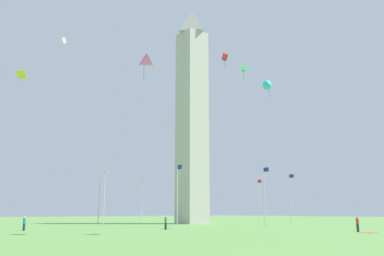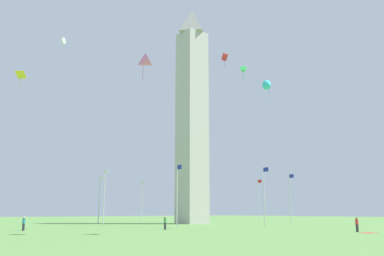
{
  "view_description": "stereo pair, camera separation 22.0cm",
  "coord_description": "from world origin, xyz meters",
  "px_view_note": "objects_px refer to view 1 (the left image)",
  "views": [
    {
      "loc": [
        61.61,
        -48.47,
        2.14
      ],
      "look_at": [
        0.0,
        0.0,
        17.9
      ],
      "focal_mm": 39.09,
      "sensor_mm": 36.0,
      "label": 1
    },
    {
      "loc": [
        61.74,
        -48.3,
        2.14
      ],
      "look_at": [
        0.0,
        0.0,
        17.9
      ],
      "focal_mm": 39.09,
      "sensor_mm": 36.0,
      "label": 2
    }
  ],
  "objects_px": {
    "kite_green_delta": "(244,71)",
    "picnic_blanket_near_first_person": "(369,233)",
    "flagpole_ne": "(290,196)",
    "person_teal_shirt": "(24,224)",
    "flagpole_n": "(264,194)",
    "flagpole_s": "(142,199)",
    "flagpole_nw": "(178,192)",
    "flagpole_se": "(201,200)",
    "flagpole_w": "(104,194)",
    "obelisk_monument": "(192,112)",
    "flagpole_e": "(258,199)",
    "kite_yellow_diamond": "(21,75)",
    "kite_pink_delta": "(144,62)",
    "person_green_shirt": "(166,223)",
    "kite_white_box": "(64,41)",
    "flagpole_sw": "(99,197)",
    "kite_red_box": "(225,57)",
    "person_red_shirt": "(358,224)"
  },
  "relations": [
    {
      "from": "kite_green_delta",
      "to": "flagpole_nw",
      "type": "bearing_deg",
      "value": -127.64
    },
    {
      "from": "kite_green_delta",
      "to": "kite_pink_delta",
      "type": "relative_size",
      "value": 0.73
    },
    {
      "from": "flagpole_ne",
      "to": "person_teal_shirt",
      "type": "bearing_deg",
      "value": -92.46
    },
    {
      "from": "flagpole_se",
      "to": "flagpole_s",
      "type": "relative_size",
      "value": 1.0
    },
    {
      "from": "flagpole_n",
      "to": "flagpole_s",
      "type": "distance_m",
      "value": 35.66
    },
    {
      "from": "person_green_shirt",
      "to": "picnic_blanket_near_first_person",
      "type": "relative_size",
      "value": 0.92
    },
    {
      "from": "kite_white_box",
      "to": "picnic_blanket_near_first_person",
      "type": "xyz_separation_m",
      "value": [
        36.75,
        20.05,
        -28.31
      ]
    },
    {
      "from": "person_red_shirt",
      "to": "kite_white_box",
      "type": "relative_size",
      "value": 0.82
    },
    {
      "from": "flagpole_w",
      "to": "obelisk_monument",
      "type": "bearing_deg",
      "value": 90.17
    },
    {
      "from": "kite_white_box",
      "to": "kite_pink_delta",
      "type": "height_order",
      "value": "kite_white_box"
    },
    {
      "from": "flagpole_s",
      "to": "flagpole_sw",
      "type": "bearing_deg",
      "value": -67.5
    },
    {
      "from": "flagpole_s",
      "to": "picnic_blanket_near_first_person",
      "type": "xyz_separation_m",
      "value": [
        55.63,
        -6.33,
        -4.86
      ]
    },
    {
      "from": "obelisk_monument",
      "to": "flagpole_s",
      "type": "relative_size",
      "value": 4.71
    },
    {
      "from": "person_green_shirt",
      "to": "picnic_blanket_near_first_person",
      "type": "height_order",
      "value": "person_green_shirt"
    },
    {
      "from": "flagpole_se",
      "to": "flagpole_w",
      "type": "height_order",
      "value": "same"
    },
    {
      "from": "flagpole_w",
      "to": "kite_white_box",
      "type": "relative_size",
      "value": 4.57
    },
    {
      "from": "kite_red_box",
      "to": "kite_pink_delta",
      "type": "height_order",
      "value": "kite_red_box"
    },
    {
      "from": "flagpole_n",
      "to": "picnic_blanket_near_first_person",
      "type": "bearing_deg",
      "value": -17.58
    },
    {
      "from": "flagpole_se",
      "to": "flagpole_w",
      "type": "distance_m",
      "value": 32.94
    },
    {
      "from": "obelisk_monument",
      "to": "kite_red_box",
      "type": "height_order",
      "value": "obelisk_monument"
    },
    {
      "from": "flagpole_e",
      "to": "kite_yellow_diamond",
      "type": "bearing_deg",
      "value": -76.8
    },
    {
      "from": "flagpole_nw",
      "to": "picnic_blanket_near_first_person",
      "type": "bearing_deg",
      "value": 13.99
    },
    {
      "from": "kite_yellow_diamond",
      "to": "flagpole_e",
      "type": "bearing_deg",
      "value": 103.2
    },
    {
      "from": "flagpole_s",
      "to": "flagpole_nw",
      "type": "xyz_separation_m",
      "value": [
        30.44,
        -12.61,
        0.0
      ]
    },
    {
      "from": "flagpole_s",
      "to": "kite_green_delta",
      "type": "xyz_separation_m",
      "value": [
        36.51,
        -4.72,
        18.42
      ]
    },
    {
      "from": "flagpole_n",
      "to": "flagpole_sw",
      "type": "height_order",
      "value": "same"
    },
    {
      "from": "flagpole_w",
      "to": "flagpole_sw",
      "type": "bearing_deg",
      "value": 157.5
    },
    {
      "from": "flagpole_s",
      "to": "kite_yellow_diamond",
      "type": "distance_m",
      "value": 48.31
    },
    {
      "from": "flagpole_ne",
      "to": "person_green_shirt",
      "type": "relative_size",
      "value": 5.43
    },
    {
      "from": "flagpole_ne",
      "to": "kite_pink_delta",
      "type": "relative_size",
      "value": 3.04
    },
    {
      "from": "flagpole_ne",
      "to": "person_teal_shirt",
      "type": "relative_size",
      "value": 5.45
    },
    {
      "from": "flagpole_w",
      "to": "person_red_shirt",
      "type": "bearing_deg",
      "value": 18.74
    },
    {
      "from": "obelisk_monument",
      "to": "kite_white_box",
      "type": "height_order",
      "value": "obelisk_monument"
    },
    {
      "from": "kite_green_delta",
      "to": "picnic_blanket_near_first_person",
      "type": "distance_m",
      "value": 30.17
    },
    {
      "from": "flagpole_w",
      "to": "person_teal_shirt",
      "type": "distance_m",
      "value": 19.08
    },
    {
      "from": "flagpole_s",
      "to": "person_green_shirt",
      "type": "bearing_deg",
      "value": -27.19
    },
    {
      "from": "flagpole_sw",
      "to": "kite_pink_delta",
      "type": "height_order",
      "value": "kite_pink_delta"
    },
    {
      "from": "obelisk_monument",
      "to": "kite_red_box",
      "type": "xyz_separation_m",
      "value": [
        12.01,
        -2.31,
        7.05
      ]
    },
    {
      "from": "flagpole_sw",
      "to": "kite_green_delta",
      "type": "relative_size",
      "value": 4.15
    },
    {
      "from": "kite_yellow_diamond",
      "to": "picnic_blanket_near_first_person",
      "type": "height_order",
      "value": "kite_yellow_diamond"
    },
    {
      "from": "picnic_blanket_near_first_person",
      "to": "flagpole_nw",
      "type": "bearing_deg",
      "value": -166.01
    },
    {
      "from": "kite_green_delta",
      "to": "person_red_shirt",
      "type": "bearing_deg",
      "value": -2.78
    },
    {
      "from": "flagpole_e",
      "to": "kite_white_box",
      "type": "distance_m",
      "value": 50.05
    },
    {
      "from": "flagpole_ne",
      "to": "person_red_shirt",
      "type": "distance_m",
      "value": 30.01
    },
    {
      "from": "flagpole_sw",
      "to": "flagpole_w",
      "type": "distance_m",
      "value": 13.65
    },
    {
      "from": "kite_white_box",
      "to": "kite_green_delta",
      "type": "relative_size",
      "value": 0.91
    },
    {
      "from": "flagpole_s",
      "to": "person_red_shirt",
      "type": "relative_size",
      "value": 5.6
    },
    {
      "from": "flagpole_se",
      "to": "kite_red_box",
      "type": "distance_m",
      "value": 36.96
    },
    {
      "from": "person_teal_shirt",
      "to": "picnic_blanket_near_first_person",
      "type": "relative_size",
      "value": 0.91
    },
    {
      "from": "flagpole_n",
      "to": "picnic_blanket_near_first_person",
      "type": "distance_m",
      "value": 21.51
    }
  ]
}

